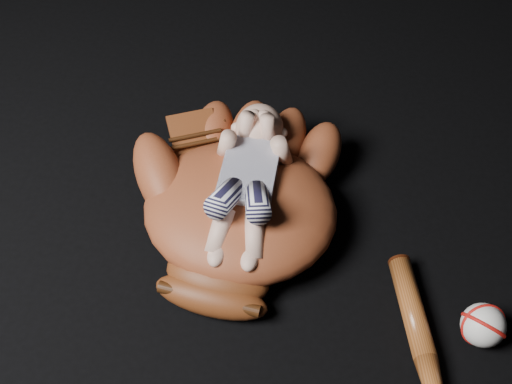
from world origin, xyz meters
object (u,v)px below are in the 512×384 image
Objects in this scene: newborn_baby at (247,181)px; baseball_bat at (429,372)px; baseball_glove at (240,203)px; baseball at (483,325)px.

newborn_baby is 0.82× the size of baseball_bat.
baseball_glove is 0.46m from baseball_bat.
baseball_bat is (0.36, -0.27, -0.06)m from baseball_glove.
baseball is (0.44, -0.19, -0.10)m from newborn_baby.
baseball_bat is 0.13m from baseball.
newborn_baby is (0.01, 0.01, 0.05)m from baseball_glove.
baseball_glove reaches higher than baseball.
newborn_baby reaches higher than baseball_glove.
newborn_baby is 0.47m from baseball_bat.
baseball_glove is at bearing 142.95° from baseball_bat.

